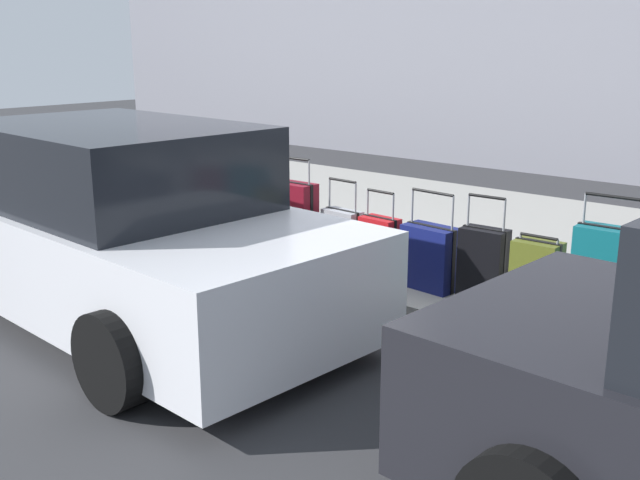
{
  "coord_description": "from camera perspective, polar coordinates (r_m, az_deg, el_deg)",
  "views": [
    {
      "loc": [
        -4.9,
        4.86,
        2.23
      ],
      "look_at": [
        -0.86,
        0.14,
        0.58
      ],
      "focal_mm": 42.23,
      "sensor_mm": 36.0,
      "label": 1
    }
  ],
  "objects": [
    {
      "name": "bollard_post",
      "position": [
        9.03,
        -13.47,
        4.11
      ],
      "size": [
        0.12,
        0.12,
        0.94
      ],
      "primitive_type": "cylinder",
      "color": "brown",
      "rests_on": "sidewalk_curb"
    },
    {
      "name": "suitcase_teal_2",
      "position": [
        5.94,
        20.84,
        -2.77
      ],
      "size": [
        0.48,
        0.25,
        1.03
      ],
      "color": "#0F606B",
      "rests_on": "sidewalk_curb"
    },
    {
      "name": "suitcase_olive_10",
      "position": [
        8.12,
        -6.98,
        1.87
      ],
      "size": [
        0.41,
        0.2,
        0.62
      ],
      "color": "#59601E",
      "rests_on": "sidewalk_curb"
    },
    {
      "name": "ground_plane",
      "position": [
        7.25,
        -4.5,
        -3.11
      ],
      "size": [
        40.0,
        40.0,
        0.0
      ],
      "primitive_type": "plane",
      "color": "#333335"
    },
    {
      "name": "fire_hydrant",
      "position": [
        8.59,
        -9.9,
        3.29
      ],
      "size": [
        0.39,
        0.21,
        0.76
      ],
      "color": "#D89E0C",
      "rests_on": "sidewalk_curb"
    },
    {
      "name": "suitcase_navy_5",
      "position": [
        6.58,
        8.35,
        -1.3
      ],
      "size": [
        0.51,
        0.3,
        0.87
      ],
      "color": "navy",
      "rests_on": "sidewalk_curb"
    },
    {
      "name": "parked_car_white_1",
      "position": [
        6.37,
        -15.29,
        0.88
      ],
      "size": [
        4.7,
        2.25,
        1.6
      ],
      "color": "silver",
      "rests_on": "ground_plane"
    },
    {
      "name": "sidewalk_curb",
      "position": [
        9.1,
        6.67,
        1.02
      ],
      "size": [
        18.0,
        5.0,
        0.14
      ],
      "primitive_type": "cube",
      "color": "#9E9B93",
      "rests_on": "ground_plane"
    },
    {
      "name": "suitcase_maroon_8",
      "position": [
        7.36,
        -1.99,
        1.43
      ],
      "size": [
        0.46,
        0.24,
        1.02
      ],
      "color": "maroon",
      "rests_on": "sidewalk_curb"
    },
    {
      "name": "suitcase_black_4",
      "position": [
        6.28,
        12.25,
        -1.91
      ],
      "size": [
        0.38,
        0.23,
        0.91
      ],
      "color": "black",
      "rests_on": "sidewalk_curb"
    },
    {
      "name": "suitcase_silver_7",
      "position": [
        7.13,
        1.68,
        0.14
      ],
      "size": [
        0.4,
        0.21,
        0.85
      ],
      "color": "#9EA0A8",
      "rests_on": "sidewalk_curb"
    },
    {
      "name": "suitcase_red_6",
      "position": [
        6.83,
        4.52,
        -0.57
      ],
      "size": [
        0.37,
        0.22,
        0.81
      ],
      "color": "red",
      "rests_on": "sidewalk_curb"
    },
    {
      "name": "suitcase_olive_3",
      "position": [
        6.09,
        16.03,
        -2.85
      ],
      "size": [
        0.37,
        0.24,
        0.66
      ],
      "color": "#59601E",
      "rests_on": "sidewalk_curb"
    },
    {
      "name": "suitcase_teal_9",
      "position": [
        7.72,
        -4.77,
        1.77
      ],
      "size": [
        0.4,
        0.25,
        1.0
      ],
      "color": "#0F606B",
      "rests_on": "sidewalk_curb"
    }
  ]
}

